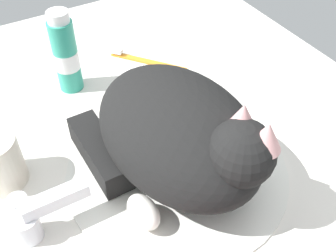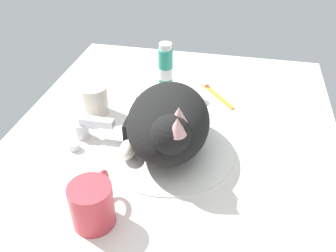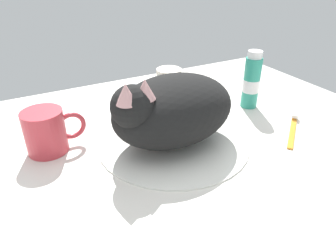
% 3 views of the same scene
% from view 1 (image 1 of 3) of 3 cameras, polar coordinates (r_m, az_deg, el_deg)
% --- Properties ---
extents(ground_plane, '(1.10, 0.83, 0.03)m').
position_cam_1_polar(ground_plane, '(0.62, 1.23, -7.06)').
color(ground_plane, silver).
extents(sink_basin, '(0.33, 0.33, 0.01)m').
position_cam_1_polar(sink_basin, '(0.60, 1.25, -5.96)').
color(sink_basin, silver).
rests_on(sink_basin, ground_plane).
extents(faucet, '(0.13, 0.10, 0.06)m').
position_cam_1_polar(faucet, '(0.55, -18.02, -12.42)').
color(faucet, silver).
rests_on(faucet, ground_plane).
extents(cat, '(0.29, 0.22, 0.16)m').
position_cam_1_polar(cat, '(0.54, 1.70, -1.32)').
color(cat, black).
rests_on(cat, sink_basin).
extents(toothpaste_bottle, '(0.04, 0.04, 0.15)m').
position_cam_1_polar(toothpaste_bottle, '(0.73, -14.14, 9.71)').
color(toothpaste_bottle, teal).
rests_on(toothpaste_bottle, ground_plane).
extents(toothbrush, '(0.13, 0.11, 0.02)m').
position_cam_1_polar(toothbrush, '(0.81, -3.40, 9.28)').
color(toothbrush, orange).
rests_on(toothbrush, ground_plane).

